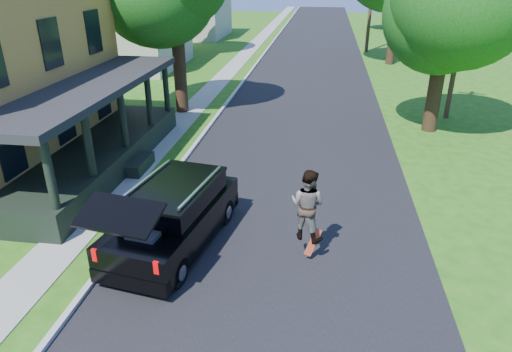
# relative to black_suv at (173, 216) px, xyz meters

# --- Properties ---
(ground) EXTENTS (140.00, 140.00, 0.00)m
(ground) POSITION_rel_black_suv_xyz_m (2.63, -1.50, -0.88)
(ground) COLOR #205A12
(ground) RESTS_ON ground
(street) EXTENTS (8.00, 120.00, 0.02)m
(street) POSITION_rel_black_suv_xyz_m (2.63, 18.50, -0.88)
(street) COLOR black
(street) RESTS_ON ground
(curb) EXTENTS (0.15, 120.00, 0.12)m
(curb) POSITION_rel_black_suv_xyz_m (-1.42, 18.50, -0.88)
(curb) COLOR #A7A8A3
(curb) RESTS_ON ground
(sidewalk) EXTENTS (1.30, 120.00, 0.03)m
(sidewalk) POSITION_rel_black_suv_xyz_m (-2.97, 18.50, -0.88)
(sidewalk) COLOR gray
(sidewalk) RESTS_ON ground
(front_walk) EXTENTS (6.50, 1.20, 0.03)m
(front_walk) POSITION_rel_black_suv_xyz_m (-6.87, 4.50, -0.88)
(front_walk) COLOR gray
(front_walk) RESTS_ON ground
(neighbor_house_mid) EXTENTS (12.78, 12.78, 8.30)m
(neighbor_house_mid) POSITION_rel_black_suv_xyz_m (-10.87, 22.50, 3.31)
(neighbor_house_mid) COLOR #A7A194
(neighbor_house_mid) RESTS_ON ground
(black_suv) EXTENTS (2.60, 5.15, 2.29)m
(black_suv) POSITION_rel_black_suv_xyz_m (0.00, 0.00, 0.00)
(black_suv) COLOR black
(black_suv) RESTS_ON ground
(skateboarder) EXTENTS (1.09, 0.99, 1.83)m
(skateboarder) POSITION_rel_black_suv_xyz_m (3.41, 0.00, 0.59)
(skateboarder) COLOR black
(skateboarder) RESTS_ON ground
(skateboard) EXTENTS (0.43, 0.38, 0.68)m
(skateboard) POSITION_rel_black_suv_xyz_m (3.60, -0.10, -0.42)
(skateboard) COLOR #A12E0D
(skateboard) RESTS_ON ground
(utility_pole_near) EXTENTS (1.43, 0.44, 8.21)m
(utility_pole_near) POSITION_rel_black_suv_xyz_m (9.63, 12.68, 3.36)
(utility_pole_near) COLOR #3E281D
(utility_pole_near) RESTS_ON ground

